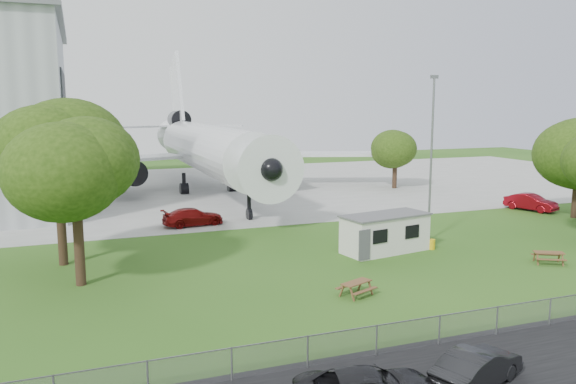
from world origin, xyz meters
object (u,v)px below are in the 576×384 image
object	(u,v)px
site_cabin	(385,233)
picnic_west	(356,296)
airliner	(206,146)
picnic_east	(548,263)
car_centre_sedan	(477,368)

from	to	relation	value
site_cabin	picnic_west	distance (m)	9.68
airliner	site_cabin	bearing A→B (deg)	-79.74
airliner	picnic_east	xyz separation A→B (m)	(13.90, -37.45, -5.27)
site_cabin	picnic_east	size ratio (longest dim) A/B	3.86
airliner	site_cabin	size ratio (longest dim) A/B	6.88
airliner	picnic_west	world-z (taller)	airliner
picnic_east	car_centre_sedan	xyz separation A→B (m)	(-14.75, -11.34, 0.69)
picnic_west	picnic_east	xyz separation A→B (m)	(14.31, 1.16, 0.00)
site_cabin	car_centre_sedan	distance (m)	18.79
car_centre_sedan	picnic_west	bearing A→B (deg)	-23.71
picnic_east	airliner	bearing A→B (deg)	139.06
picnic_east	car_centre_sedan	size ratio (longest dim) A/B	0.43
car_centre_sedan	airliner	bearing A→B (deg)	-22.25
airliner	site_cabin	xyz separation A→B (m)	(5.64, -31.17, -3.96)
picnic_west	car_centre_sedan	world-z (taller)	car_centre_sedan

